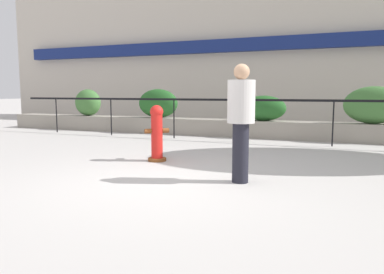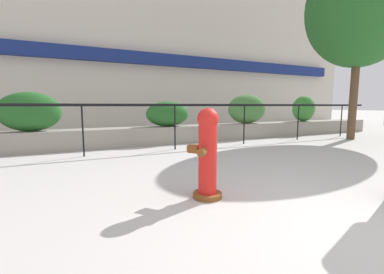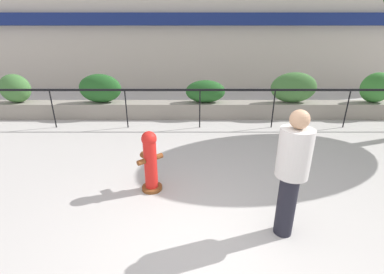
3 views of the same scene
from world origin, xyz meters
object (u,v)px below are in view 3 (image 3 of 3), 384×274
Objects in this scene: fire_hydrant at (151,161)px; pedestrian at (293,168)px; hedge_bush_3 at (295,88)px; hedge_bush_4 at (378,88)px; hedge_bush_2 at (207,91)px; hedge_bush_0 at (17,88)px; hedge_bush_1 at (101,88)px.

pedestrian is at bearing -28.96° from fire_hydrant.
hedge_bush_4 is at bearing 0.00° from hedge_bush_3.
hedge_bush_3 is at bearing 180.00° from hedge_bush_4.
hedge_bush_3 is at bearing 0.00° from hedge_bush_2.
hedge_bush_2 is 4.63m from fire_hydrant.
fire_hydrant is (5.06, -4.47, -0.41)m from hedge_bush_0.
hedge_bush_0 is 0.65× the size of hedge_bush_3.
hedge_bush_1 is 6.98m from pedestrian.
hedge_bush_1 is 3.44m from hedge_bush_2.
hedge_bush_1 reaches higher than hedge_bush_2.
hedge_bush_3 is 1.45× the size of hedge_bush_4.
hedge_bush_2 is at bearing 98.19° from pedestrian.
pedestrian is at bearing -52.65° from hedge_bush_1.
hedge_bush_4 is 7.32m from pedestrian.
pedestrian is at bearing -130.70° from hedge_bush_4.
pedestrian is (7.01, -5.55, 0.03)m from hedge_bush_0.
hedge_bush_2 is 5.60m from pedestrian.
hedge_bush_3 reaches higher than hedge_bush_1.
hedge_bush_3 is at bearing 48.05° from fire_hydrant.
hedge_bush_1 is 0.92× the size of hedge_bush_3.
hedge_bush_4 reaches higher than hedge_bush_0.
hedge_bush_0 is 2.77m from hedge_bush_1.
hedge_bush_4 is at bearing 0.00° from hedge_bush_2.
hedge_bush_0 reaches higher than hedge_bush_2.
hedge_bush_0 is at bearing 180.00° from hedge_bush_4.
hedge_bush_3 is 0.86× the size of pedestrian.
hedge_bush_1 is 1.27× the size of fire_hydrant.
hedge_bush_0 is at bearing 180.00° from hedge_bush_1.
hedge_bush_1 is at bearing 0.00° from hedge_bush_0.
fire_hydrant is at bearing 151.04° from pedestrian.
pedestrian is (1.94, -1.07, 0.44)m from fire_hydrant.
hedge_bush_3 is 2.69m from hedge_bush_4.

